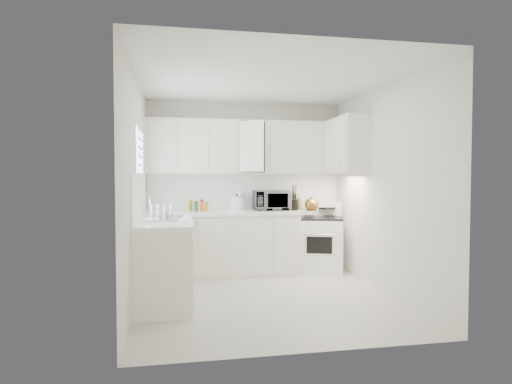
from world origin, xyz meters
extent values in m
plane|color=beige|center=(0.00, 0.00, 0.00)|extent=(3.20, 3.20, 0.00)
plane|color=white|center=(0.00, 0.00, 2.60)|extent=(3.20, 3.20, 0.00)
plane|color=silver|center=(0.00, 1.60, 1.30)|extent=(3.00, 0.00, 3.00)
plane|color=silver|center=(0.00, -1.60, 1.30)|extent=(3.00, 0.00, 3.00)
plane|color=silver|center=(-1.50, 0.00, 1.30)|extent=(0.00, 3.20, 3.20)
plane|color=silver|center=(1.50, 0.00, 1.30)|extent=(0.00, 3.20, 3.20)
cube|color=white|center=(-0.39, 1.29, 0.93)|extent=(2.24, 0.64, 0.05)
cube|color=white|center=(-1.19, 0.20, 0.93)|extent=(0.64, 1.62, 0.05)
cube|color=white|center=(0.00, 1.59, 1.23)|extent=(2.98, 0.02, 0.55)
cube|color=white|center=(-1.49, 0.20, 1.23)|extent=(0.02, 1.60, 0.55)
imported|color=gray|center=(0.35, 1.32, 1.13)|extent=(0.54, 0.30, 0.36)
cylinder|color=white|center=(-0.12, 1.45, 1.08)|extent=(0.12, 0.12, 0.27)
cylinder|color=olive|center=(-0.85, 1.42, 1.02)|extent=(0.06, 0.06, 0.13)
cylinder|color=#236930|center=(-0.78, 1.33, 1.02)|extent=(0.06, 0.06, 0.13)
cylinder|color=#D45C1C|center=(-0.70, 1.42, 1.02)|extent=(0.06, 0.06, 0.13)
cylinder|color=yellow|center=(-0.62, 1.33, 1.02)|extent=(0.06, 0.06, 0.13)
cylinder|color=#D45C1C|center=(0.58, 1.46, 1.05)|extent=(0.06, 0.06, 0.19)
cylinder|color=yellow|center=(0.64, 1.40, 1.05)|extent=(0.06, 0.06, 0.19)
cylinder|color=#4E3316|center=(0.69, 1.46, 1.05)|extent=(0.06, 0.06, 0.19)
cylinder|color=black|center=(0.74, 1.40, 1.05)|extent=(0.06, 0.06, 0.19)
cylinder|color=olive|center=(0.80, 1.46, 1.05)|extent=(0.06, 0.06, 0.19)
camera|label=1|loc=(-1.03, -4.92, 1.47)|focal=29.71mm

